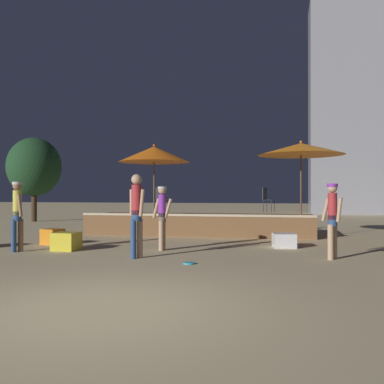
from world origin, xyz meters
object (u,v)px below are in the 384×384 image
(person_2, at_px, (162,215))
(frisbee_disc, at_px, (189,263))
(person_1, at_px, (17,212))
(bistro_chair_0, at_px, (267,197))
(cube_seat_2, at_px, (53,237))
(cube_seat_4, at_px, (66,241))
(patio_umbrella_0, at_px, (154,154))
(person_4, at_px, (137,211))
(background_tree_1, at_px, (34,167))
(cube_seat_3, at_px, (284,240))
(patio_umbrella_1, at_px, (301,149))
(bistro_chair_1, at_px, (160,197))
(person_3, at_px, (332,217))

(person_2, xyz_separation_m, frisbee_disc, (1.15, -1.96, -0.89))
(person_1, distance_m, bistro_chair_0, 8.63)
(cube_seat_2, distance_m, person_2, 3.51)
(cube_seat_4, xyz_separation_m, person_2, (2.40, 0.51, 0.68))
(patio_umbrella_0, xyz_separation_m, cube_seat_4, (-1.12, -3.94, -2.56))
(patio_umbrella_0, height_order, bistro_chair_0, patio_umbrella_0)
(patio_umbrella_0, relative_size, person_4, 1.66)
(person_2, height_order, frisbee_disc, person_2)
(cube_seat_4, height_order, background_tree_1, background_tree_1)
(cube_seat_3, distance_m, cube_seat_4, 5.72)
(cube_seat_4, bearing_deg, patio_umbrella_1, 33.64)
(cube_seat_2, xyz_separation_m, cube_seat_3, (6.46, 0.67, -0.03))
(bistro_chair_0, distance_m, bistro_chair_1, 3.90)
(person_2, xyz_separation_m, person_3, (4.10, -0.69, 0.03))
(patio_umbrella_0, bearing_deg, person_2, -69.54)
(cube_seat_3, distance_m, background_tree_1, 15.41)
(patio_umbrella_1, relative_size, cube_seat_2, 5.12)
(cube_seat_2, bearing_deg, cube_seat_4, -46.28)
(patio_umbrella_1, xyz_separation_m, frisbee_disc, (-2.44, -5.43, -2.85))
(patio_umbrella_1, bearing_deg, patio_umbrella_0, -179.52)
(cube_seat_4, height_order, person_2, person_2)
(cube_seat_2, relative_size, person_1, 0.35)
(person_3, bearing_deg, person_1, 126.79)
(person_4, height_order, background_tree_1, background_tree_1)
(patio_umbrella_1, relative_size, person_3, 1.87)
(frisbee_disc, bearing_deg, background_tree_1, 133.40)
(cube_seat_3, xyz_separation_m, person_1, (-6.50, -2.26, 0.80))
(person_1, bearing_deg, bistro_chair_1, 15.18)
(cube_seat_3, xyz_separation_m, bistro_chair_0, (-0.62, 4.04, 1.13))
(frisbee_disc, distance_m, background_tree_1, 16.00)
(person_1, xyz_separation_m, background_tree_1, (-6.23, 10.54, 1.85))
(patio_umbrella_1, height_order, person_3, patio_umbrella_1)
(patio_umbrella_1, height_order, bistro_chair_0, patio_umbrella_1)
(cube_seat_3, relative_size, person_4, 0.35)
(patio_umbrella_0, relative_size, bistro_chair_1, 3.49)
(patio_umbrella_1, bearing_deg, person_1, -147.20)
(cube_seat_2, xyz_separation_m, person_2, (3.40, -0.53, 0.68))
(person_3, bearing_deg, patio_umbrella_0, 86.53)
(cube_seat_2, height_order, bistro_chair_1, bistro_chair_1)
(cube_seat_3, height_order, person_4, person_4)
(cube_seat_2, distance_m, bistro_chair_0, 7.58)
(patio_umbrella_1, distance_m, person_3, 4.62)
(patio_umbrella_1, distance_m, cube_seat_2, 8.02)
(bistro_chair_0, height_order, bistro_chair_1, same)
(background_tree_1, bearing_deg, person_3, -36.45)
(patio_umbrella_0, xyz_separation_m, bistro_chair_0, (3.72, 1.81, -1.47))
(patio_umbrella_0, distance_m, bistro_chair_0, 4.39)
(cube_seat_4, xyz_separation_m, person_1, (-1.04, -0.55, 0.76))
(cube_seat_4, distance_m, person_3, 6.54)
(cube_seat_4, height_order, person_4, person_4)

